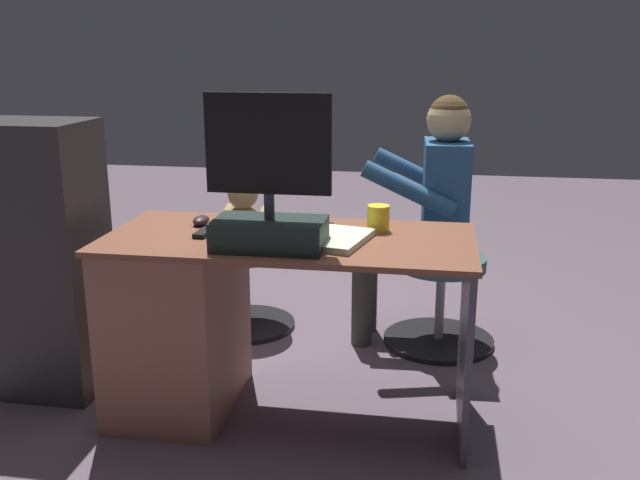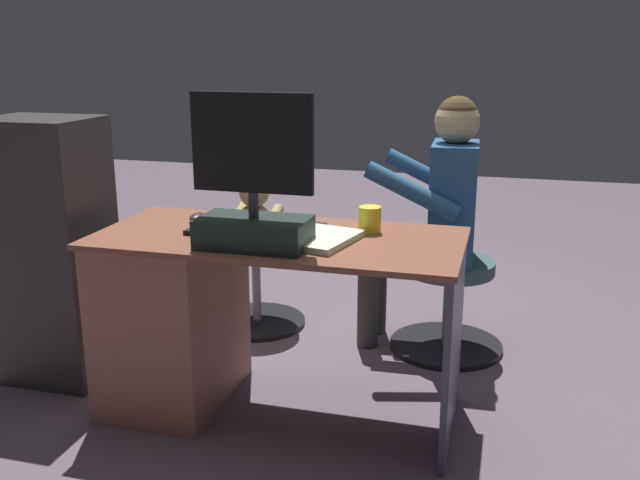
{
  "view_description": "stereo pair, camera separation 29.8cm",
  "coord_description": "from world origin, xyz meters",
  "px_view_note": "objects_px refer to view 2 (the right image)",
  "views": [
    {
      "loc": [
        -0.52,
        2.86,
        1.39
      ],
      "look_at": [
        -0.05,
        0.02,
        0.59
      ],
      "focal_mm": 39.58,
      "sensor_mm": 36.0,
      "label": 1
    },
    {
      "loc": [
        -0.81,
        2.79,
        1.39
      ],
      "look_at": [
        -0.05,
        0.02,
        0.59
      ],
      "focal_mm": 39.58,
      "sensor_mm": 36.0,
      "label": 2
    }
  ],
  "objects_px": {
    "tv_remote": "(198,229)",
    "desk": "(194,312)",
    "person": "(436,204)",
    "office_chair_teddy": "(256,276)",
    "teddy_bear": "(256,212)",
    "keyboard": "(269,226)",
    "monitor": "(254,205)",
    "cup": "(370,219)",
    "computer_mouse": "(198,217)",
    "visitor_chair": "(448,299)"
  },
  "relations": [
    {
      "from": "desk",
      "to": "keyboard",
      "type": "distance_m",
      "value": 0.46
    },
    {
      "from": "desk",
      "to": "monitor",
      "type": "height_order",
      "value": "monitor"
    },
    {
      "from": "desk",
      "to": "tv_remote",
      "type": "bearing_deg",
      "value": 159.02
    },
    {
      "from": "office_chair_teddy",
      "to": "teddy_bear",
      "type": "relative_size",
      "value": 1.45
    },
    {
      "from": "desk",
      "to": "visitor_chair",
      "type": "bearing_deg",
      "value": -140.16
    },
    {
      "from": "keyboard",
      "to": "teddy_bear",
      "type": "distance_m",
      "value": 0.82
    },
    {
      "from": "person",
      "to": "keyboard",
      "type": "bearing_deg",
      "value": 50.87
    },
    {
      "from": "monitor",
      "to": "cup",
      "type": "xyz_separation_m",
      "value": [
        -0.35,
        -0.3,
        -0.1
      ]
    },
    {
      "from": "tv_remote",
      "to": "person",
      "type": "height_order",
      "value": "person"
    },
    {
      "from": "desk",
      "to": "person",
      "type": "xyz_separation_m",
      "value": [
        -0.85,
        -0.78,
        0.32
      ]
    },
    {
      "from": "keyboard",
      "to": "visitor_chair",
      "type": "distance_m",
      "value": 1.05
    },
    {
      "from": "monitor",
      "to": "teddy_bear",
      "type": "distance_m",
      "value": 1.09
    },
    {
      "from": "computer_mouse",
      "to": "visitor_chair",
      "type": "distance_m",
      "value": 1.25
    },
    {
      "from": "cup",
      "to": "tv_remote",
      "type": "relative_size",
      "value": 0.65
    },
    {
      "from": "computer_mouse",
      "to": "person",
      "type": "relative_size",
      "value": 0.08
    },
    {
      "from": "desk",
      "to": "tv_remote",
      "type": "distance_m",
      "value": 0.35
    },
    {
      "from": "computer_mouse",
      "to": "person",
      "type": "distance_m",
      "value": 1.09
    },
    {
      "from": "person",
      "to": "teddy_bear",
      "type": "bearing_deg",
      "value": -3.54
    },
    {
      "from": "keyboard",
      "to": "tv_remote",
      "type": "xyz_separation_m",
      "value": [
        0.24,
        0.11,
        -0.0
      ]
    },
    {
      "from": "keyboard",
      "to": "computer_mouse",
      "type": "distance_m",
      "value": 0.31
    },
    {
      "from": "computer_mouse",
      "to": "monitor",
      "type": "bearing_deg",
      "value": 141.18
    },
    {
      "from": "desk",
      "to": "teddy_bear",
      "type": "distance_m",
      "value": 0.86
    },
    {
      "from": "keyboard",
      "to": "tv_remote",
      "type": "bearing_deg",
      "value": 23.58
    },
    {
      "from": "cup",
      "to": "tv_remote",
      "type": "bearing_deg",
      "value": 13.86
    },
    {
      "from": "desk",
      "to": "person",
      "type": "distance_m",
      "value": 1.19
    },
    {
      "from": "teddy_bear",
      "to": "desk",
      "type": "bearing_deg",
      "value": 92.97
    },
    {
      "from": "keyboard",
      "to": "office_chair_teddy",
      "type": "relative_size",
      "value": 0.85
    },
    {
      "from": "computer_mouse",
      "to": "cup",
      "type": "relative_size",
      "value": 0.99
    },
    {
      "from": "tv_remote",
      "to": "desk",
      "type": "bearing_deg",
      "value": -17.24
    },
    {
      "from": "visitor_chair",
      "to": "monitor",
      "type": "bearing_deg",
      "value": 57.15
    },
    {
      "from": "visitor_chair",
      "to": "person",
      "type": "height_order",
      "value": "person"
    },
    {
      "from": "desk",
      "to": "office_chair_teddy",
      "type": "height_order",
      "value": "desk"
    },
    {
      "from": "tv_remote",
      "to": "office_chair_teddy",
      "type": "relative_size",
      "value": 0.31
    },
    {
      "from": "monitor",
      "to": "computer_mouse",
      "type": "height_order",
      "value": "monitor"
    },
    {
      "from": "desk",
      "to": "cup",
      "type": "bearing_deg",
      "value": -168.45
    },
    {
      "from": "computer_mouse",
      "to": "teddy_bear",
      "type": "distance_m",
      "value": 0.73
    },
    {
      "from": "desk",
      "to": "office_chair_teddy",
      "type": "relative_size",
      "value": 2.75
    },
    {
      "from": "computer_mouse",
      "to": "visitor_chair",
      "type": "bearing_deg",
      "value": -144.99
    },
    {
      "from": "cup",
      "to": "office_chair_teddy",
      "type": "xyz_separation_m",
      "value": [
        0.71,
        -0.68,
        -0.5
      ]
    },
    {
      "from": "person",
      "to": "office_chair_teddy",
      "type": "bearing_deg",
      "value": -2.78
    },
    {
      "from": "computer_mouse",
      "to": "keyboard",
      "type": "bearing_deg",
      "value": 175.51
    },
    {
      "from": "person",
      "to": "tv_remote",
      "type": "bearing_deg",
      "value": 44.66
    },
    {
      "from": "teddy_bear",
      "to": "visitor_chair",
      "type": "relative_size",
      "value": 0.64
    },
    {
      "from": "computer_mouse",
      "to": "cup",
      "type": "distance_m",
      "value": 0.69
    },
    {
      "from": "desk",
      "to": "computer_mouse",
      "type": "height_order",
      "value": "computer_mouse"
    },
    {
      "from": "tv_remote",
      "to": "office_chair_teddy",
      "type": "distance_m",
      "value": 0.96
    },
    {
      "from": "desk",
      "to": "person",
      "type": "bearing_deg",
      "value": -137.55
    },
    {
      "from": "computer_mouse",
      "to": "visitor_chair",
      "type": "xyz_separation_m",
      "value": [
        -0.94,
        -0.66,
        -0.49
      ]
    },
    {
      "from": "teddy_bear",
      "to": "keyboard",
      "type": "bearing_deg",
      "value": 114.15
    },
    {
      "from": "computer_mouse",
      "to": "teddy_bear",
      "type": "relative_size",
      "value": 0.28
    }
  ]
}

